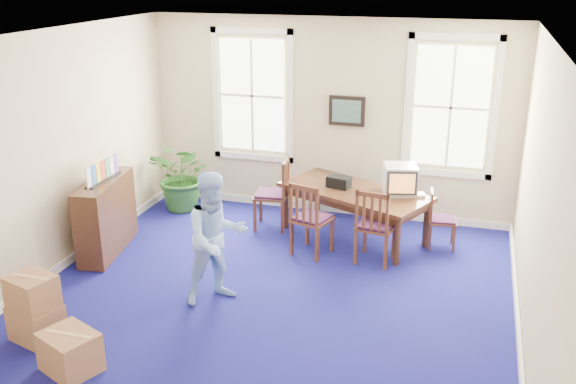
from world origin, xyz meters
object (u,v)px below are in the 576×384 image
(chair_near_left, at_px, (312,218))
(credenza, at_px, (106,217))
(man, at_px, (216,238))
(potted_plant, at_px, (184,176))
(conference_table, at_px, (354,213))
(crt_tv, at_px, (400,179))
(cardboard_boxes, at_px, (56,304))

(chair_near_left, xyz_separation_m, credenza, (-2.85, -0.78, -0.01))
(man, relative_size, potted_plant, 1.39)
(conference_table, relative_size, chair_near_left, 2.03)
(conference_table, distance_m, crt_tv, 0.89)
(chair_near_left, distance_m, potted_plant, 2.73)
(conference_table, xyz_separation_m, man, (-1.23, -2.41, 0.45))
(cardboard_boxes, bearing_deg, man, 43.09)
(potted_plant, distance_m, cardboard_boxes, 4.05)
(conference_table, relative_size, cardboard_boxes, 1.58)
(crt_tv, distance_m, cardboard_boxes, 5.02)
(man, bearing_deg, credenza, 112.64)
(man, bearing_deg, potted_plant, 77.78)
(crt_tv, distance_m, potted_plant, 3.66)
(potted_plant, bearing_deg, man, -57.50)
(credenza, bearing_deg, chair_near_left, 5.68)
(crt_tv, bearing_deg, potted_plant, 160.93)
(credenza, height_order, potted_plant, potted_plant)
(crt_tv, bearing_deg, man, -142.43)
(chair_near_left, bearing_deg, crt_tv, -127.25)
(man, bearing_deg, conference_table, 18.17)
(credenza, xyz_separation_m, potted_plant, (0.34, 1.86, 0.06))
(potted_plant, height_order, cardboard_boxes, potted_plant)
(credenza, distance_m, potted_plant, 1.89)
(credenza, bearing_deg, cardboard_boxes, -82.18)
(potted_plant, bearing_deg, crt_tv, -4.22)
(cardboard_boxes, bearing_deg, potted_plant, 94.90)
(man, distance_m, cardboard_boxes, 1.95)
(chair_near_left, height_order, man, man)
(conference_table, height_order, crt_tv, crt_tv)
(potted_plant, bearing_deg, conference_table, -6.13)
(chair_near_left, bearing_deg, potted_plant, -6.55)
(chair_near_left, height_order, credenza, chair_near_left)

